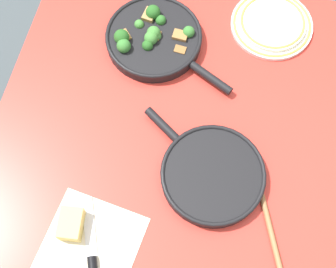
{
  "coord_description": "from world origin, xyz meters",
  "views": [
    {
      "loc": [
        0.48,
        0.11,
        2.0
      ],
      "look_at": [
        0.0,
        0.0,
        0.8
      ],
      "focal_mm": 50.0,
      "sensor_mm": 36.0,
      "label": 1
    }
  ],
  "objects_px": {
    "wooden_spoon": "(265,210)",
    "dinner_plate_stack": "(272,24)",
    "grater_knife": "(92,257)",
    "cheese_block": "(71,224)",
    "skillet_broccoli": "(154,38)",
    "skillet_eggs": "(212,174)"
  },
  "relations": [
    {
      "from": "skillet_eggs",
      "to": "cheese_block",
      "type": "height_order",
      "value": "cheese_block"
    },
    {
      "from": "grater_knife",
      "to": "cheese_block",
      "type": "xyz_separation_m",
      "value": [
        -0.07,
        -0.07,
        0.02
      ]
    },
    {
      "from": "cheese_block",
      "to": "dinner_plate_stack",
      "type": "bearing_deg",
      "value": 150.35
    },
    {
      "from": "grater_knife",
      "to": "cheese_block",
      "type": "relative_size",
      "value": 2.72
    },
    {
      "from": "grater_knife",
      "to": "wooden_spoon",
      "type": "bearing_deg",
      "value": -83.67
    },
    {
      "from": "wooden_spoon",
      "to": "cheese_block",
      "type": "bearing_deg",
      "value": 85.19
    },
    {
      "from": "wooden_spoon",
      "to": "dinner_plate_stack",
      "type": "bearing_deg",
      "value": -15.88
    },
    {
      "from": "skillet_broccoli",
      "to": "grater_knife",
      "type": "relative_size",
      "value": 1.74
    },
    {
      "from": "skillet_eggs",
      "to": "cheese_block",
      "type": "bearing_deg",
      "value": 67.32
    },
    {
      "from": "wooden_spoon",
      "to": "skillet_broccoli",
      "type": "bearing_deg",
      "value": 20.29
    },
    {
      "from": "skillet_broccoli",
      "to": "wooden_spoon",
      "type": "xyz_separation_m",
      "value": [
        0.45,
        0.41,
        -0.02
      ]
    },
    {
      "from": "grater_knife",
      "to": "dinner_plate_stack",
      "type": "relative_size",
      "value": 0.93
    },
    {
      "from": "cheese_block",
      "to": "skillet_eggs",
      "type": "bearing_deg",
      "value": 122.86
    },
    {
      "from": "skillet_broccoli",
      "to": "grater_knife",
      "type": "xyz_separation_m",
      "value": [
        0.66,
        -0.0,
        -0.02
      ]
    },
    {
      "from": "skillet_eggs",
      "to": "wooden_spoon",
      "type": "xyz_separation_m",
      "value": [
        0.06,
        0.16,
        -0.01
      ]
    },
    {
      "from": "skillet_broccoli",
      "to": "wooden_spoon",
      "type": "relative_size",
      "value": 1.16
    },
    {
      "from": "skillet_broccoli",
      "to": "skillet_eggs",
      "type": "distance_m",
      "value": 0.46
    },
    {
      "from": "cheese_block",
      "to": "dinner_plate_stack",
      "type": "distance_m",
      "value": 0.85
    },
    {
      "from": "skillet_broccoli",
      "to": "grater_knife",
      "type": "distance_m",
      "value": 0.66
    },
    {
      "from": "grater_knife",
      "to": "dinner_plate_stack",
      "type": "xyz_separation_m",
      "value": [
        -0.8,
        0.35,
        0.0
      ]
    },
    {
      "from": "wooden_spoon",
      "to": "cheese_block",
      "type": "height_order",
      "value": "cheese_block"
    },
    {
      "from": "dinner_plate_stack",
      "to": "cheese_block",
      "type": "bearing_deg",
      "value": -29.65
    }
  ]
}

